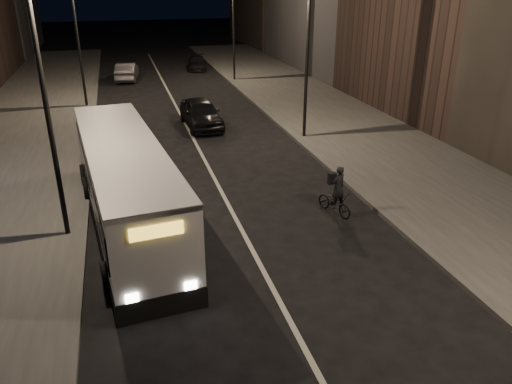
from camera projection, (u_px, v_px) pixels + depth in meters
ground at (267, 277)px, 14.20m from camera, size 180.00×180.00×0.00m
sidewalk_right at (339, 123)px, 28.60m from camera, size 7.00×70.00×0.16m
sidewalk_left at (20, 148)px, 24.46m from camera, size 7.00×70.00×0.16m
streetlight_right_mid at (303, 32)px, 23.95m from camera, size 1.20×0.44×8.12m
streetlight_right_far at (230, 11)px, 38.08m from camera, size 1.20×0.44×8.12m
streetlight_left_near at (50, 71)px, 14.28m from camera, size 1.20×0.44×8.12m
streetlight_left_far at (80, 20)px, 30.18m from camera, size 1.20×0.44×8.12m
city_bus at (126, 182)px, 16.54m from camera, size 3.49×11.07×2.94m
cyclist_on_bicycle at (336, 198)px, 17.70m from camera, size 1.08×1.72×1.87m
car_near at (201, 113)px, 27.89m from camera, size 2.09×4.74×1.59m
car_mid at (127, 72)px, 40.26m from camera, size 2.05×4.48×1.43m
car_far at (197, 63)px, 45.02m from camera, size 2.14×4.17×1.16m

